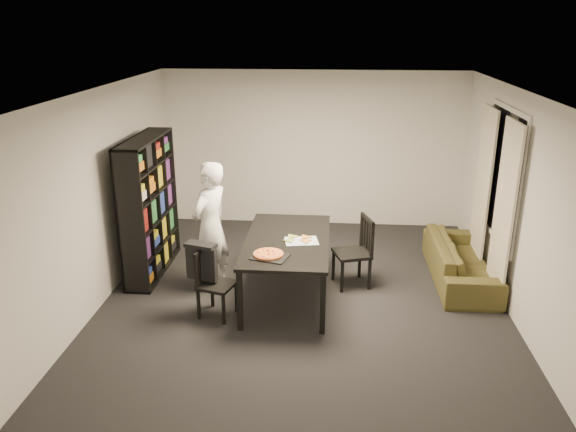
# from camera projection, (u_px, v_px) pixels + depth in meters

# --- Properties ---
(room) EXTENTS (5.01, 5.51, 2.61)m
(room) POSITION_uv_depth(u_px,v_px,m) (305.00, 199.00, 6.81)
(room) COLOR black
(room) RESTS_ON ground
(window_pane) EXTENTS (0.02, 1.40, 1.60)m
(window_pane) POSITION_uv_depth(u_px,v_px,m) (503.00, 175.00, 7.12)
(window_pane) COLOR black
(window_pane) RESTS_ON room
(window_frame) EXTENTS (0.03, 1.52, 1.72)m
(window_frame) POSITION_uv_depth(u_px,v_px,m) (502.00, 175.00, 7.12)
(window_frame) COLOR white
(window_frame) RESTS_ON room
(curtain_left) EXTENTS (0.03, 0.70, 2.25)m
(curtain_left) POSITION_uv_depth(u_px,v_px,m) (504.00, 214.00, 6.75)
(curtain_left) COLOR beige
(curtain_left) RESTS_ON room
(curtain_right) EXTENTS (0.03, 0.70, 2.25)m
(curtain_right) POSITION_uv_depth(u_px,v_px,m) (482.00, 189.00, 7.73)
(curtain_right) COLOR beige
(curtain_right) RESTS_ON room
(bookshelf) EXTENTS (0.35, 1.50, 1.90)m
(bookshelf) POSITION_uv_depth(u_px,v_px,m) (149.00, 206.00, 7.65)
(bookshelf) COLOR black
(bookshelf) RESTS_ON room
(dining_table) EXTENTS (1.04, 1.87, 0.78)m
(dining_table) POSITION_uv_depth(u_px,v_px,m) (287.00, 244.00, 7.00)
(dining_table) COLOR black
(dining_table) RESTS_ON room
(chair_left) EXTENTS (0.48, 0.48, 0.83)m
(chair_left) POSITION_uv_depth(u_px,v_px,m) (211.00, 278.00, 6.63)
(chair_left) COLOR black
(chair_left) RESTS_ON room
(chair_right) EXTENTS (0.55, 0.55, 0.94)m
(chair_right) POSITION_uv_depth(u_px,v_px,m) (359.00, 247.00, 7.38)
(chair_right) COLOR black
(chair_right) RESTS_ON room
(draped_jacket) EXTENTS (0.40, 0.26, 0.46)m
(draped_jacket) POSITION_uv_depth(u_px,v_px,m) (201.00, 260.00, 6.60)
(draped_jacket) COLOR black
(draped_jacket) RESTS_ON chair_left
(person) EXTENTS (0.63, 0.74, 1.71)m
(person) POSITION_uv_depth(u_px,v_px,m) (210.00, 227.00, 7.16)
(person) COLOR white
(person) RESTS_ON room
(baking_tray) EXTENTS (0.47, 0.42, 0.01)m
(baking_tray) POSITION_uv_depth(u_px,v_px,m) (270.00, 257.00, 6.45)
(baking_tray) COLOR black
(baking_tray) RESTS_ON dining_table
(pepperoni_pizza) EXTENTS (0.35, 0.35, 0.03)m
(pepperoni_pizza) POSITION_uv_depth(u_px,v_px,m) (268.00, 254.00, 6.47)
(pepperoni_pizza) COLOR #AE5B32
(pepperoni_pizza) RESTS_ON dining_table
(kitchen_towel) EXTENTS (0.45, 0.36, 0.01)m
(kitchen_towel) POSITION_uv_depth(u_px,v_px,m) (301.00, 241.00, 6.91)
(kitchen_towel) COLOR silver
(kitchen_towel) RESTS_ON dining_table
(pizza_slices) EXTENTS (0.43, 0.39, 0.01)m
(pizza_slices) POSITION_uv_depth(u_px,v_px,m) (298.00, 239.00, 6.95)
(pizza_slices) COLOR gold
(pizza_slices) RESTS_ON dining_table
(sofa) EXTENTS (0.74, 1.88, 0.55)m
(sofa) POSITION_uv_depth(u_px,v_px,m) (461.00, 261.00, 7.59)
(sofa) COLOR #3C3918
(sofa) RESTS_ON room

